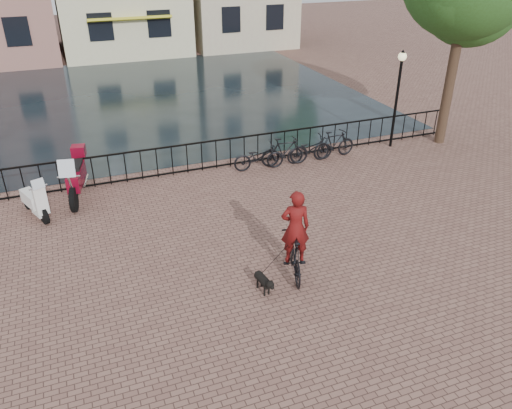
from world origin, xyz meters
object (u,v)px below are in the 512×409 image
object	(u,v)px
dog	(263,282)
scooter	(32,194)
motorcycle	(76,172)
lamp_post	(399,83)
cyclist	(295,238)

from	to	relation	value
dog	scooter	size ratio (longest dim) A/B	0.47
motorcycle	scooter	distance (m)	1.45
lamp_post	scooter	world-z (taller)	lamp_post
lamp_post	motorcycle	xyz separation A→B (m)	(-11.19, -0.14, -1.54)
cyclist	scooter	distance (m)	7.56
scooter	dog	bearing A→B (deg)	-71.64
dog	scooter	xyz separation A→B (m)	(-4.69, 5.44, 0.46)
lamp_post	motorcycle	size ratio (longest dim) A/B	1.43
lamp_post	motorcycle	world-z (taller)	lamp_post
dog	motorcycle	world-z (taller)	motorcycle
lamp_post	dog	world-z (taller)	lamp_post
motorcycle	cyclist	bearing A→B (deg)	-41.59
motorcycle	dog	bearing A→B (deg)	-49.29
cyclist	motorcycle	size ratio (longest dim) A/B	1.04
cyclist	scooter	world-z (taller)	cyclist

